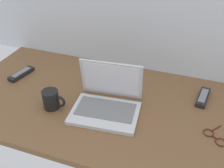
# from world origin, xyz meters

# --- Properties ---
(desk) EXTENTS (1.60, 0.76, 0.03)m
(desk) POSITION_xyz_m (0.00, 0.00, 0.01)
(desk) COLOR brown
(desk) RESTS_ON ground
(laptop) EXTENTS (0.33, 0.28, 0.22)m
(laptop) POSITION_xyz_m (-0.02, -0.04, 0.08)
(laptop) COLOR silver
(laptop) RESTS_ON desk
(coffee_mug) EXTENTS (0.12, 0.08, 0.09)m
(coffee_mug) POSITION_xyz_m (-0.27, -0.12, 0.08)
(coffee_mug) COLOR black
(coffee_mug) RESTS_ON desk
(remote_control_near) EXTENTS (0.08, 0.17, 0.02)m
(remote_control_near) POSITION_xyz_m (-0.58, 0.07, 0.04)
(remote_control_near) COLOR black
(remote_control_near) RESTS_ON desk
(remote_control_far) EXTENTS (0.07, 0.16, 0.02)m
(remote_control_far) POSITION_xyz_m (0.41, 0.19, 0.04)
(remote_control_far) COLOR black
(remote_control_far) RESTS_ON desk
(eyeglasses) EXTENTS (0.13, 0.14, 0.01)m
(eyeglasses) POSITION_xyz_m (0.48, -0.06, 0.03)
(eyeglasses) COLOR #591E19
(eyeglasses) RESTS_ON desk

